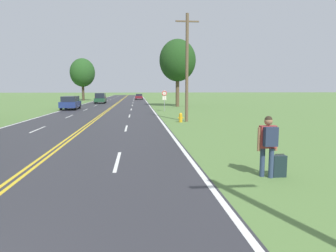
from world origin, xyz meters
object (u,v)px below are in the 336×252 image
at_px(car_dark_blue_van_nearest, 70,102).
at_px(car_maroon_sedan_mid_far, 139,96).
at_px(tree_behind_sign, 82,73).
at_px(tree_mid_treeline, 178,61).
at_px(hitchhiker_person, 268,140).
at_px(car_red_hatchback_mid_near, 101,97).
at_px(suitcase, 279,166).
at_px(traffic_sign, 164,96).
at_px(car_dark_green_suv_approaching, 100,98).
at_px(fire_hydrant, 181,117).

relative_size(car_dark_blue_van_nearest, car_maroon_sedan_mid_far, 1.11).
xyz_separation_m(tree_behind_sign, tree_mid_treeline, (17.56, -24.25, 0.54)).
relative_size(hitchhiker_person, car_red_hatchback_mid_near, 0.45).
xyz_separation_m(tree_behind_sign, car_maroon_sedan_mid_far, (12.24, 5.26, -5.32)).
relative_size(suitcase, tree_behind_sign, 0.08).
bearing_deg(tree_behind_sign, car_dark_blue_van_nearest, -83.22).
xyz_separation_m(tree_behind_sign, car_red_hatchback_mid_near, (3.81, -0.65, -5.32)).
xyz_separation_m(tree_mid_treeline, car_red_hatchback_mid_near, (-13.75, 23.60, -5.86)).
relative_size(hitchhiker_person, suitcase, 2.61).
distance_m(traffic_sign, car_red_hatchback_mid_near, 34.34).
distance_m(tree_behind_sign, car_red_hatchback_mid_near, 6.58).
bearing_deg(car_dark_green_suv_approaching, car_dark_blue_van_nearest, 172.86).
bearing_deg(car_maroon_sedan_mid_far, fire_hydrant, 4.50).
height_order(suitcase, car_dark_green_suv_approaching, car_dark_green_suv_approaching).
bearing_deg(fire_hydrant, car_maroon_sedan_mid_far, 93.24).
relative_size(tree_mid_treeline, car_dark_green_suv_approaching, 2.30).
distance_m(suitcase, car_dark_blue_van_nearest, 32.63).
bearing_deg(car_dark_blue_van_nearest, traffic_sign, -111.32).
distance_m(tree_behind_sign, car_dark_green_suv_approaching, 15.16).
xyz_separation_m(tree_mid_treeline, car_dark_blue_van_nearest, (-14.11, -4.83, -5.69)).
height_order(car_dark_green_suv_approaching, car_red_hatchback_mid_near, car_dark_green_suv_approaching).
height_order(suitcase, tree_behind_sign, tree_behind_sign).
distance_m(car_dark_green_suv_approaching, car_maroon_sedan_mid_far, 19.80).
distance_m(hitchhiker_person, tree_mid_treeline, 35.52).
height_order(traffic_sign, car_dark_blue_van_nearest, traffic_sign).
height_order(tree_behind_sign, car_red_hatchback_mid_near, tree_behind_sign).
distance_m(fire_hydrant, car_red_hatchback_mid_near, 45.36).
xyz_separation_m(suitcase, car_dark_blue_van_nearest, (-12.38, 30.18, 0.57)).
bearing_deg(car_dark_green_suv_approaching, traffic_sign, -154.89).
height_order(car_red_hatchback_mid_near, car_maroon_sedan_mid_far, car_maroon_sedan_mid_far).
distance_m(hitchhiker_person, car_dark_blue_van_nearest, 32.51).
bearing_deg(traffic_sign, car_dark_green_suv_approaching, 115.73).
bearing_deg(car_red_hatchback_mid_near, car_dark_blue_van_nearest, -177.99).
bearing_deg(traffic_sign, tree_behind_sign, 114.12).
bearing_deg(tree_mid_treeline, hitchhiker_person, -93.43).
height_order(suitcase, car_red_hatchback_mid_near, car_red_hatchback_mid_near).
relative_size(suitcase, fire_hydrant, 0.95).
bearing_deg(hitchhiker_person, suitcase, -86.63).
relative_size(tree_behind_sign, car_maroon_sedan_mid_far, 2.14).
bearing_deg(suitcase, fire_hydrant, 2.47).
distance_m(fire_hydrant, car_dark_green_suv_approaching, 32.82).
height_order(fire_hydrant, traffic_sign, traffic_sign).
bearing_deg(car_dark_blue_van_nearest, tree_behind_sign, 5.15).
bearing_deg(car_red_hatchback_mid_near, tree_behind_sign, 82.99).
relative_size(fire_hydrant, car_dark_blue_van_nearest, 0.15).
height_order(car_dark_green_suv_approaching, car_maroon_sedan_mid_far, car_dark_green_suv_approaching).
bearing_deg(car_red_hatchback_mid_near, car_dark_green_suv_approaching, -170.71).
height_order(tree_behind_sign, car_dark_blue_van_nearest, tree_behind_sign).
bearing_deg(fire_hydrant, car_dark_green_suv_approaching, 107.38).
xyz_separation_m(suitcase, tree_mid_treeline, (1.72, 35.01, 6.26)).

